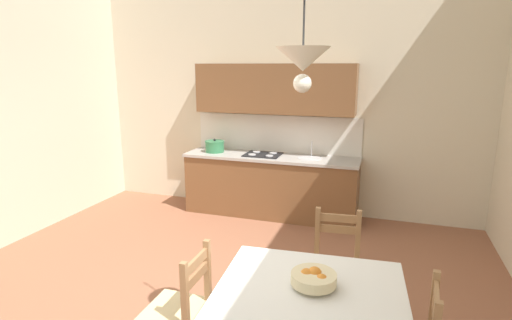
{
  "coord_description": "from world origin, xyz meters",
  "views": [
    {
      "loc": [
        1.51,
        -2.81,
        2.17
      ],
      "look_at": [
        0.17,
        1.26,
        1.17
      ],
      "focal_mm": 28.33,
      "sensor_mm": 36.0,
      "label": 1
    }
  ],
  "objects_px": {
    "dining_table": "(310,307)",
    "dining_chair_kitchen_side": "(336,267)",
    "kitchen_cabinetry": "(271,158)",
    "dining_chair_tv_side": "(181,310)",
    "fruit_bowl": "(314,278)",
    "pendant_lamp": "(303,61)"
  },
  "relations": [
    {
      "from": "dining_chair_tv_side",
      "to": "pendant_lamp",
      "type": "relative_size",
      "value": 1.16
    },
    {
      "from": "dining_chair_kitchen_side",
      "to": "dining_table",
      "type": "bearing_deg",
      "value": -93.4
    },
    {
      "from": "kitchen_cabinetry",
      "to": "dining_chair_tv_side",
      "type": "xyz_separation_m",
      "value": [
        0.25,
        -3.24,
        -0.41
      ]
    },
    {
      "from": "pendant_lamp",
      "to": "dining_chair_kitchen_side",
      "type": "bearing_deg",
      "value": 80.71
    },
    {
      "from": "dining_chair_tv_side",
      "to": "fruit_bowl",
      "type": "distance_m",
      "value": 1.02
    },
    {
      "from": "kitchen_cabinetry",
      "to": "dining_table",
      "type": "height_order",
      "value": "kitchen_cabinetry"
    },
    {
      "from": "kitchen_cabinetry",
      "to": "pendant_lamp",
      "type": "relative_size",
      "value": 3.15
    },
    {
      "from": "fruit_bowl",
      "to": "pendant_lamp",
      "type": "relative_size",
      "value": 0.37
    },
    {
      "from": "dining_chair_kitchen_side",
      "to": "fruit_bowl",
      "type": "bearing_deg",
      "value": -92.7
    },
    {
      "from": "dining_chair_tv_side",
      "to": "kitchen_cabinetry",
      "type": "bearing_deg",
      "value": 94.49
    },
    {
      "from": "pendant_lamp",
      "to": "dining_chair_tv_side",
      "type": "bearing_deg",
      "value": -173.83
    },
    {
      "from": "fruit_bowl",
      "to": "pendant_lamp",
      "type": "height_order",
      "value": "pendant_lamp"
    },
    {
      "from": "dining_chair_tv_side",
      "to": "fruit_bowl",
      "type": "xyz_separation_m",
      "value": [
        0.94,
        0.1,
        0.37
      ]
    },
    {
      "from": "kitchen_cabinetry",
      "to": "fruit_bowl",
      "type": "xyz_separation_m",
      "value": [
        1.2,
        -3.14,
        -0.04
      ]
    },
    {
      "from": "dining_table",
      "to": "dining_chair_kitchen_side",
      "type": "height_order",
      "value": "dining_chair_kitchen_side"
    },
    {
      "from": "dining_table",
      "to": "dining_chair_kitchen_side",
      "type": "bearing_deg",
      "value": 86.6
    },
    {
      "from": "kitchen_cabinetry",
      "to": "pendant_lamp",
      "type": "height_order",
      "value": "pendant_lamp"
    },
    {
      "from": "dining_chair_tv_side",
      "to": "dining_chair_kitchen_side",
      "type": "distance_m",
      "value": 1.41
    },
    {
      "from": "dining_chair_tv_side",
      "to": "pendant_lamp",
      "type": "height_order",
      "value": "pendant_lamp"
    },
    {
      "from": "kitchen_cabinetry",
      "to": "pendant_lamp",
      "type": "distance_m",
      "value": 3.59
    },
    {
      "from": "dining_table",
      "to": "dining_chair_tv_side",
      "type": "distance_m",
      "value": 0.95
    },
    {
      "from": "kitchen_cabinetry",
      "to": "dining_chair_kitchen_side",
      "type": "distance_m",
      "value": 2.58
    }
  ]
}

